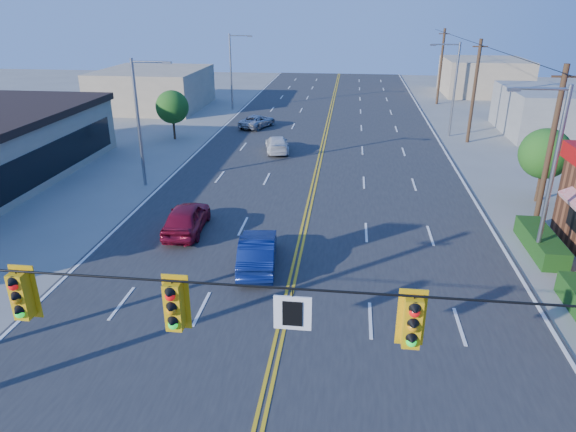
# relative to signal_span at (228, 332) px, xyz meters

# --- Properties ---
(road) EXTENTS (20.00, 120.00, 0.06)m
(road) POSITION_rel_signal_span_xyz_m (0.12, 20.00, -4.86)
(road) COLOR #2D2D30
(road) RESTS_ON ground
(signal_span) EXTENTS (24.32, 0.34, 9.00)m
(signal_span) POSITION_rel_signal_span_xyz_m (0.00, 0.00, 0.00)
(signal_span) COLOR #47301E
(signal_span) RESTS_ON ground
(streetlight_se) EXTENTS (2.55, 0.25, 8.00)m
(streetlight_se) POSITION_rel_signal_span_xyz_m (10.91, 14.00, -0.37)
(streetlight_se) COLOR gray
(streetlight_se) RESTS_ON ground
(streetlight_ne) EXTENTS (2.55, 0.25, 8.00)m
(streetlight_ne) POSITION_rel_signal_span_xyz_m (10.91, 38.00, -0.37)
(streetlight_ne) COLOR gray
(streetlight_ne) RESTS_ON ground
(streetlight_sw) EXTENTS (2.55, 0.25, 8.00)m
(streetlight_sw) POSITION_rel_signal_span_xyz_m (-10.67, 22.00, -0.37)
(streetlight_sw) COLOR gray
(streetlight_sw) RESTS_ON ground
(streetlight_nw) EXTENTS (2.55, 0.25, 8.00)m
(streetlight_nw) POSITION_rel_signal_span_xyz_m (-10.67, 48.00, -0.37)
(streetlight_nw) COLOR gray
(streetlight_nw) RESTS_ON ground
(utility_pole_near) EXTENTS (0.28, 0.28, 8.40)m
(utility_pole_near) POSITION_rel_signal_span_xyz_m (12.32, 18.00, -0.69)
(utility_pole_near) COLOR #47301E
(utility_pole_near) RESTS_ON ground
(utility_pole_mid) EXTENTS (0.28, 0.28, 8.40)m
(utility_pole_mid) POSITION_rel_signal_span_xyz_m (12.32, 36.00, -0.69)
(utility_pole_mid) COLOR #47301E
(utility_pole_mid) RESTS_ON ground
(utility_pole_far) EXTENTS (0.28, 0.28, 8.40)m
(utility_pole_far) POSITION_rel_signal_span_xyz_m (12.32, 54.00, -0.69)
(utility_pole_far) COLOR #47301E
(utility_pole_far) RESTS_ON ground
(tree_kfc_rear) EXTENTS (2.94, 2.94, 4.41)m
(tree_kfc_rear) POSITION_rel_signal_span_xyz_m (13.62, 22.00, -1.95)
(tree_kfc_rear) COLOR #47301E
(tree_kfc_rear) RESTS_ON ground
(tree_west) EXTENTS (2.80, 2.80, 4.20)m
(tree_west) POSITION_rel_signal_span_xyz_m (-12.88, 34.00, -2.09)
(tree_west) COLOR #47301E
(tree_west) RESTS_ON ground
(bld_east_mid) EXTENTS (12.00, 10.00, 4.00)m
(bld_east_mid) POSITION_rel_signal_span_xyz_m (22.12, 40.00, -2.89)
(bld_east_mid) COLOR gray
(bld_east_mid) RESTS_ON ground
(bld_west_far) EXTENTS (11.00, 12.00, 4.20)m
(bld_west_far) POSITION_rel_signal_span_xyz_m (-19.88, 48.00, -2.79)
(bld_west_far) COLOR tan
(bld_west_far) RESTS_ON ground
(bld_east_far) EXTENTS (10.00, 10.00, 4.40)m
(bld_east_far) POSITION_rel_signal_span_xyz_m (19.12, 62.00, -2.69)
(bld_east_far) COLOR tan
(bld_east_far) RESTS_ON ground
(car_magenta) EXTENTS (2.08, 4.60, 1.53)m
(car_magenta) POSITION_rel_signal_span_xyz_m (-5.86, 15.00, -4.12)
(car_magenta) COLOR maroon
(car_magenta) RESTS_ON ground
(car_blue) EXTENTS (2.08, 4.65, 1.48)m
(car_blue) POSITION_rel_signal_span_xyz_m (-1.56, 11.71, -4.14)
(car_blue) COLOR navy
(car_blue) RESTS_ON ground
(car_white) EXTENTS (2.53, 4.49, 1.23)m
(car_white) POSITION_rel_signal_span_xyz_m (-3.41, 30.89, -4.27)
(car_white) COLOR silver
(car_white) RESTS_ON ground
(car_silver) EXTENTS (3.40, 4.70, 1.19)m
(car_silver) POSITION_rel_signal_span_xyz_m (-6.46, 39.14, -4.29)
(car_silver) COLOR #AFAFB4
(car_silver) RESTS_ON ground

